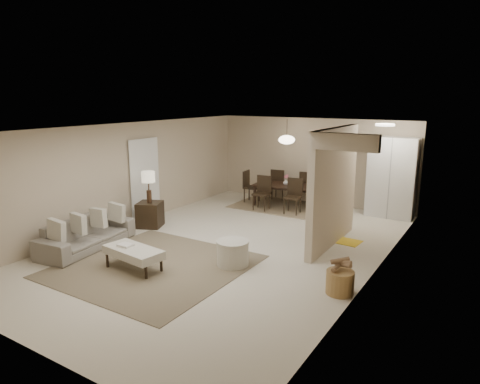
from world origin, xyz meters
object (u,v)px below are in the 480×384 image
Objects in this scene: dining_table at (285,195)px; round_pouf at (233,253)px; pantry_cabinet at (392,178)px; side_table at (150,214)px; sofa at (87,234)px; ottoman_bench at (133,252)px; wicker_basket at (340,282)px.

round_pouf is at bearing -82.32° from dining_table.
side_table is (-4.75, -4.00, -0.75)m from pantry_cabinet.
pantry_cabinet reaches higher than sofa.
round_pouf is at bearing -108.84° from pantry_cabinet.
side_table is at bearing 134.05° from ottoman_bench.
dining_table is at bearing -170.97° from pantry_cabinet.
pantry_cabinet reaches higher than ottoman_bench.
dining_table reaches higher than round_pouf.
ottoman_bench is at bearing -163.25° from wicker_basket.
ottoman_bench is at bearing -107.77° from sofa.
ottoman_bench is 3.69m from wicker_basket.
round_pouf is 1.38× the size of wicker_basket.
ottoman_bench is at bearing -141.66° from round_pouf.
side_table is 4.04m from dining_table.
side_table reaches higher than round_pouf.
pantry_cabinet is 3.46× the size of side_table.
pantry_cabinet is 3.39× the size of round_pouf.
ottoman_bench is 1.82m from round_pouf.
wicker_basket is at bearing -89.21° from sofa.
dining_table is at bearing 124.94° from wicker_basket.
sofa reaches higher than wicker_basket.
round_pouf is at bearing 178.17° from wicker_basket.
sofa is at bearing -91.56° from side_table.
pantry_cabinet is at bearing -47.02° from sofa.
pantry_cabinet is 2.96m from dining_table.
wicker_basket is (5.20, 0.76, -0.12)m from sofa.
pantry_cabinet is at bearing 2.83° from dining_table.
round_pouf is (-1.71, -5.00, -0.81)m from pantry_cabinet.
pantry_cabinet is 5.16m from wicker_basket.
dining_table is at bearing -27.66° from sofa.
sofa is 5.73m from dining_table.
sofa is at bearing -164.99° from round_pouf.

